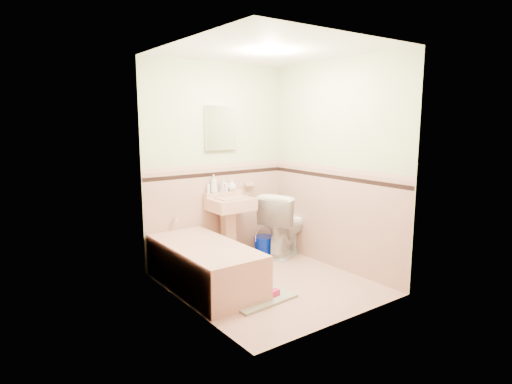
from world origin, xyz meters
TOP-DOWN VIEW (x-y plane):
  - floor at (0.00, 0.00)m, footprint 2.20×2.20m
  - ceiling at (0.00, 0.00)m, footprint 2.20×2.20m
  - wall_back at (0.00, 1.10)m, footprint 2.50×0.00m
  - wall_front at (0.00, -1.10)m, footprint 2.50×0.00m
  - wall_left at (-1.00, 0.00)m, footprint 0.00×2.50m
  - wall_right at (1.00, 0.00)m, footprint 0.00×2.50m
  - wainscot_back at (0.00, 1.09)m, footprint 2.00×0.00m
  - wainscot_front at (0.00, -1.09)m, footprint 2.00×0.00m
  - wainscot_left at (-0.99, 0.00)m, footprint 0.00×2.20m
  - wainscot_right at (0.99, 0.00)m, footprint 0.00×2.20m
  - accent_back at (0.00, 1.08)m, footprint 2.00×0.00m
  - accent_front at (0.00, -1.08)m, footprint 2.00×0.00m
  - accent_left at (-0.98, 0.00)m, footprint 0.00×2.20m
  - accent_right at (0.98, 0.00)m, footprint 0.00×2.20m
  - cap_back at (0.00, 1.08)m, footprint 2.00×0.00m
  - cap_front at (0.00, -1.08)m, footprint 2.00×0.00m
  - cap_left at (-0.98, 0.00)m, footprint 0.00×2.20m
  - cap_right at (0.98, 0.00)m, footprint 0.00×2.20m
  - bathtub at (-0.63, 0.33)m, footprint 0.70×1.50m
  - tub_faucet at (-0.63, 1.05)m, footprint 0.04×0.12m
  - sink at (0.05, 0.86)m, footprint 0.53×0.48m
  - sink_faucet at (0.05, 1.00)m, footprint 0.02×0.02m
  - medicine_cabinet at (0.05, 1.07)m, footprint 0.44×0.04m
  - soap_dish at (0.47, 1.06)m, footprint 0.13×0.08m
  - soap_bottle_left at (-0.08, 1.04)m, footprint 0.11×0.11m
  - soap_bottle_mid at (0.06, 1.04)m, footprint 0.09×0.09m
  - soap_bottle_right at (0.18, 1.04)m, footprint 0.12×0.12m
  - tube at (-0.16, 1.04)m, footprint 0.05×0.05m
  - toilet at (0.83, 0.71)m, footprint 0.96×0.78m
  - bucket at (0.53, 0.80)m, footprint 0.35×0.35m
  - bath_mat at (-0.35, -0.27)m, footprint 0.73×0.51m
  - shoe at (-0.23, -0.35)m, footprint 0.17×0.10m

SIDE VIEW (x-z plane):
  - floor at x=0.00m, z-range 0.00..0.00m
  - bath_mat at x=-0.35m, z-range 0.00..0.03m
  - shoe at x=-0.23m, z-range 0.03..0.09m
  - bucket at x=0.53m, z-range 0.00..0.27m
  - bathtub at x=-0.63m, z-range 0.00..0.45m
  - sink at x=0.05m, z-range 0.00..0.83m
  - toilet at x=0.83m, z-range 0.00..0.86m
  - wainscot_back at x=0.00m, z-range -0.40..1.60m
  - wainscot_front at x=0.00m, z-range -0.40..1.60m
  - wainscot_left at x=-0.99m, z-range -0.50..1.70m
  - wainscot_right at x=0.99m, z-range -0.50..1.70m
  - tub_faucet at x=-0.63m, z-range 0.61..0.65m
  - sink_faucet at x=0.05m, z-range 0.90..1.00m
  - soap_dish at x=0.47m, z-range 0.93..0.97m
  - tube at x=-0.16m, z-range 0.89..1.01m
  - soap_bottle_right at x=0.18m, z-range 0.89..1.04m
  - soap_bottle_mid at x=0.06m, z-range 0.89..1.06m
  - soap_bottle_left at x=-0.08m, z-range 0.89..1.12m
  - accent_left at x=-0.98m, z-range 0.02..2.22m
  - accent_right at x=0.98m, z-range 0.02..2.22m
  - accent_back at x=0.00m, z-range 0.12..2.12m
  - accent_front at x=0.00m, z-range 0.12..2.12m
  - cap_back at x=0.00m, z-range 0.22..2.22m
  - cap_front at x=0.00m, z-range 0.22..2.22m
  - cap_left at x=-0.98m, z-range 0.12..2.32m
  - cap_right at x=0.98m, z-range 0.12..2.32m
  - wall_back at x=0.00m, z-range 0.00..2.50m
  - wall_front at x=0.00m, z-range 0.00..2.50m
  - wall_left at x=-1.00m, z-range 0.00..2.50m
  - wall_right at x=1.00m, z-range 0.00..2.50m
  - medicine_cabinet at x=0.05m, z-range 1.42..1.98m
  - ceiling at x=0.00m, z-range 2.50..2.50m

